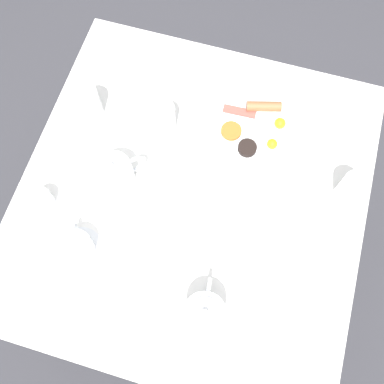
# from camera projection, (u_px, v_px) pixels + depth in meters

# --- Properties ---
(ground_plane) EXTENTS (8.00, 8.00, 0.00)m
(ground_plane) POSITION_uv_depth(u_px,v_px,m) (192.00, 254.00, 1.92)
(ground_plane) COLOR #333338
(table) EXTENTS (0.94, 0.99, 0.73)m
(table) POSITION_uv_depth(u_px,v_px,m) (192.00, 203.00, 1.30)
(table) COLOR white
(table) RESTS_ON ground_plane
(breakfast_plate) EXTENTS (0.27, 0.27, 0.04)m
(breakfast_plate) POSITION_uv_depth(u_px,v_px,m) (256.00, 129.00, 1.29)
(breakfast_plate) COLOR white
(breakfast_plate) RESTS_ON table
(teapot_near) EXTENTS (0.14, 0.14, 0.12)m
(teapot_near) POSITION_uv_depth(u_px,v_px,m) (115.00, 174.00, 1.20)
(teapot_near) COLOR white
(teapot_near) RESTS_ON table
(teapot_far) EXTENTS (0.10, 0.19, 0.12)m
(teapot_far) POSITION_uv_depth(u_px,v_px,m) (204.00, 314.00, 1.07)
(teapot_far) COLOR white
(teapot_far) RESTS_ON table
(teacup_with_saucer_left) EXTENTS (0.13, 0.13, 0.07)m
(teacup_with_saucer_left) POSITION_uv_depth(u_px,v_px,m) (77.00, 249.00, 1.15)
(teacup_with_saucer_left) COLOR white
(teacup_with_saucer_left) RESTS_ON table
(teacup_with_saucer_right) EXTENTS (0.13, 0.13, 0.07)m
(teacup_with_saucer_right) POSITION_uv_depth(u_px,v_px,m) (200.00, 65.00, 1.34)
(teacup_with_saucer_right) COLOR white
(teacup_with_saucer_right) RESTS_ON table
(water_glass_tall) EXTENTS (0.07, 0.07, 0.11)m
(water_glass_tall) POSITION_uv_depth(u_px,v_px,m) (163.00, 119.00, 1.25)
(water_glass_tall) COLOR white
(water_glass_tall) RESTS_ON table
(water_glass_short) EXTENTS (0.07, 0.07, 0.11)m
(water_glass_short) POSITION_uv_depth(u_px,v_px,m) (351.00, 189.00, 1.18)
(water_glass_short) COLOR white
(water_glass_short) RESTS_ON table
(wine_glass_spare) EXTENTS (0.07, 0.07, 0.11)m
(wine_glass_spare) POSITION_uv_depth(u_px,v_px,m) (89.00, 104.00, 1.27)
(wine_glass_spare) COLOR white
(wine_glass_spare) RESTS_ON table
(creamer_jug) EXTENTS (0.08, 0.05, 0.06)m
(creamer_jug) POSITION_uv_depth(u_px,v_px,m) (42.00, 200.00, 1.19)
(creamer_jug) COLOR white
(creamer_jug) RESTS_ON table
(napkin_folded) EXTENTS (0.18, 0.16, 0.01)m
(napkin_folded) POSITION_uv_depth(u_px,v_px,m) (272.00, 227.00, 1.19)
(napkin_folded) COLOR white
(napkin_folded) RESTS_ON table
(fork_by_plate) EXTENTS (0.18, 0.02, 0.00)m
(fork_by_plate) POSITION_uv_depth(u_px,v_px,m) (162.00, 243.00, 1.18)
(fork_by_plate) COLOR silver
(fork_by_plate) RESTS_ON table
(knife_by_plate) EXTENTS (0.11, 0.17, 0.00)m
(knife_by_plate) POSITION_uv_depth(u_px,v_px,m) (139.00, 69.00, 1.37)
(knife_by_plate) COLOR silver
(knife_by_plate) RESTS_ON table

